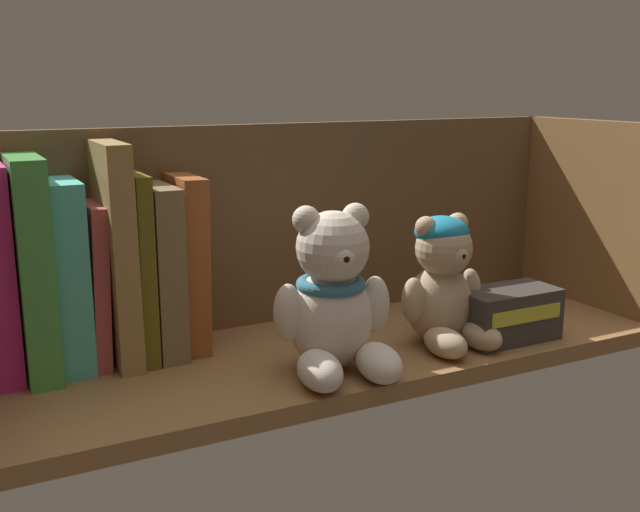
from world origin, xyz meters
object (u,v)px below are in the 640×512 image
Objects in this scene: book_4 at (92,282)px; book_8 at (185,262)px; small_product_box at (507,314)px; book_2 at (30,265)px; book_5 at (112,251)px; book_7 at (158,268)px; book_6 at (134,264)px; book_3 at (66,273)px; teddy_bear_smaller at (444,284)px; teddy_bear_larger at (334,302)px.

book_8 is (10.40, 0.00, 1.16)cm from book_4.
book_2 is at bearing 162.99° from small_product_box.
book_4 is 3.97cm from book_5.
book_8 reaches higher than small_product_box.
book_7 is at bearing 0.00° from book_5.
book_6 is (10.85, 0.00, -1.14)cm from book_2.
book_3 reaches higher than book_8.
book_6 is at bearing 0.00° from book_4.
book_2 is 1.20× the size of book_7.
book_5 is 2.03× the size of small_product_box.
small_product_box is (37.74, -15.66, -6.50)cm from book_7.
book_5 is 37.62cm from teddy_bear_smaller.
book_5 is (8.52, 0.00, 0.55)cm from book_2.
book_2 is 1.30× the size of book_4.
book_5 is 5.51cm from book_7.
book_4 is 0.73× the size of book_5.
book_6 is at bearing 158.78° from small_product_box.
teddy_bear_smaller is at bearing 5.82° from teddy_bear_larger.
small_product_box is at bearing -21.22° from book_6.
book_5 is 2.88cm from book_6.
book_2 is 10.91cm from book_6.
book_7 reaches higher than book_4.
book_4 is at bearing 160.07° from teddy_bear_smaller.
teddy_bear_smaller reaches higher than small_product_box.
book_3 is 1.32× the size of teddy_bear_smaller.
teddy_bear_larger is at bearing -174.18° from teddy_bear_smaller.
book_5 is at bearing 180.00° from book_7.
book_3 is at bearing 0.00° from book_2.
book_5 reaches higher than small_product_box.
book_8 reaches higher than teddy_bear_larger.
book_6 is 2.70cm from book_7.
book_4 is at bearing 0.00° from book_2.
book_7 is 1.61× the size of small_product_box.
teddy_bear_larger is 1.50× the size of small_product_box.
book_5 is 8.34cm from book_8.
book_2 is at bearing 180.00° from book_7.
teddy_bear_larger is (11.35, -15.03, -2.37)cm from book_8.
book_3 is at bearing 180.00° from book_6.
book_2 reaches higher than book_6.
book_8 is at bearing 127.08° from teddy_bear_larger.
book_3 is 28.80cm from teddy_bear_larger.
teddy_bear_larger is (27.95, -15.03, -3.88)cm from book_2.
book_4 is 26.47cm from teddy_bear_larger.
book_3 is at bearing 180.00° from book_8.
book_8 is 1.68× the size of small_product_box.
book_8 is 1.12× the size of teddy_bear_larger.
book_6 is 1.16× the size of teddy_bear_larger.
book_3 is 0.98× the size of book_6.
book_8 reaches higher than teddy_bear_smaller.
book_5 reaches higher than book_8.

